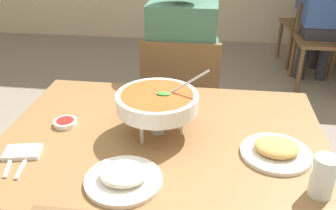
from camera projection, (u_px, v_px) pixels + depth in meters
name	position (u px, v px, depth m)	size (l,w,h in m)	color
dining_table_main	(163.00, 159.00, 1.42)	(1.20, 0.88, 0.74)	brown
chair_diner_main	(181.00, 102.00, 2.11)	(0.44, 0.44, 0.90)	brown
diner_main	(182.00, 61.00, 2.03)	(0.40, 0.45, 1.31)	#2D2D38
curry_bowl	(157.00, 102.00, 1.32)	(0.33, 0.30, 0.26)	silver
rice_plate	(123.00, 177.00, 1.12)	(0.24, 0.24, 0.06)	white
appetizer_plate	(276.00, 150.00, 1.25)	(0.24, 0.24, 0.06)	white
sauce_dish	(65.00, 122.00, 1.43)	(0.09, 0.09, 0.02)	white
napkin_folded	(23.00, 152.00, 1.26)	(0.12, 0.08, 0.02)	white
fork_utensil	(10.00, 161.00, 1.22)	(0.01, 0.17, 0.01)	silver
spoon_utensil	(24.00, 162.00, 1.21)	(0.01, 0.17, 0.01)	silver
drink_glass	(323.00, 178.00, 1.05)	(0.07, 0.07, 0.13)	silver
chair_bg_left	(316.00, 17.00, 3.81)	(0.49, 0.49, 0.90)	brown
chair_bg_middle	(321.00, 30.00, 3.39)	(0.44, 0.44, 0.90)	brown
patron_bg_middle	(326.00, 5.00, 3.26)	(0.40, 0.45, 1.31)	#2D2D38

